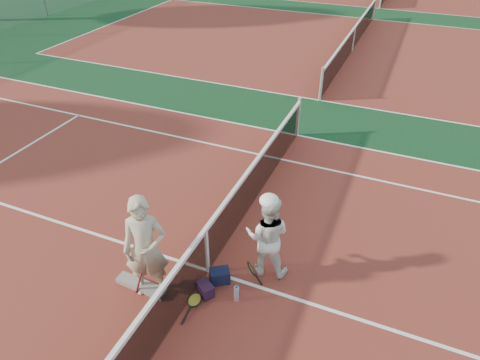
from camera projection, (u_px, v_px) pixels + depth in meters
name	position (u px, v px, depth m)	size (l,w,h in m)	color
ground	(208.00, 271.00, 7.66)	(130.00, 130.00, 0.00)	#0D3218
court_main	(208.00, 271.00, 7.66)	(23.77, 10.97, 0.01)	maroon
court_far_a	(352.00, 50.00, 17.89)	(23.77, 10.97, 0.01)	maroon
net_main	(207.00, 250.00, 7.38)	(0.10, 10.98, 1.02)	black
net_far_a	(354.00, 38.00, 17.60)	(0.10, 10.98, 1.02)	black
player_a	(146.00, 249.00, 6.75)	(0.71, 0.46, 1.94)	#BCAE91
player_b	(268.00, 236.00, 7.24)	(0.78, 0.60, 1.60)	silver
racket_red	(143.00, 281.00, 7.09)	(0.21, 0.27, 0.58)	maroon
racket_black_held	(251.00, 275.00, 7.21)	(0.27, 0.27, 0.56)	black
racket_spare	(194.00, 301.00, 7.05)	(0.60, 0.27, 0.10)	black
sports_bag_navy	(220.00, 276.00, 7.39)	(0.34, 0.23, 0.27)	black
sports_bag_purple	(205.00, 289.00, 7.16)	(0.29, 0.20, 0.24)	black
net_cover_canvas	(142.00, 286.00, 7.31)	(0.94, 0.22, 0.10)	slate
water_bottle	(236.00, 294.00, 7.05)	(0.09, 0.09, 0.30)	#C9E6FF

